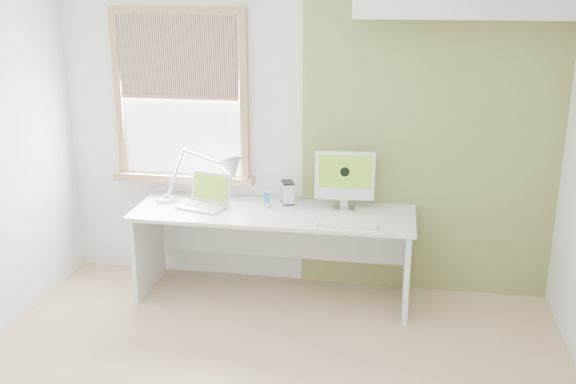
% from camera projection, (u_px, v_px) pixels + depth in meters
% --- Properties ---
extents(room, '(4.04, 3.54, 2.64)m').
position_uv_depth(room, '(256.00, 197.00, 3.66)').
color(room, tan).
rests_on(room, ground).
extents(accent_wall, '(2.00, 0.02, 2.60)m').
position_uv_depth(accent_wall, '(430.00, 135.00, 5.14)').
color(accent_wall, olive).
rests_on(accent_wall, room).
extents(window, '(1.20, 0.14, 1.42)m').
position_uv_depth(window, '(180.00, 98.00, 5.36)').
color(window, '#A47C52').
rests_on(window, room).
extents(desk, '(2.20, 0.70, 0.73)m').
position_uv_depth(desk, '(275.00, 232.00, 5.28)').
color(desk, silver).
rests_on(desk, room).
extents(desk_lamp, '(0.79, 0.38, 0.44)m').
position_uv_depth(desk_lamp, '(220.00, 173.00, 5.36)').
color(desk_lamp, silver).
rests_on(desk_lamp, desk).
extents(laptop, '(0.42, 0.38, 0.25)m').
position_uv_depth(laptop, '(207.00, 198.00, 5.27)').
color(laptop, silver).
rests_on(laptop, desk).
extents(phone_dock, '(0.08, 0.08, 0.13)m').
position_uv_depth(phone_dock, '(267.00, 202.00, 5.25)').
color(phone_dock, silver).
rests_on(phone_dock, desk).
extents(external_drive, '(0.13, 0.16, 0.18)m').
position_uv_depth(external_drive, '(288.00, 192.00, 5.32)').
color(external_drive, silver).
rests_on(external_drive, desk).
extents(imac, '(0.47, 0.16, 0.46)m').
position_uv_depth(imac, '(345.00, 177.00, 5.16)').
color(imac, silver).
rests_on(imac, desk).
extents(keyboard, '(0.46, 0.15, 0.02)m').
position_uv_depth(keyboard, '(346.00, 225.00, 4.85)').
color(keyboard, white).
rests_on(keyboard, desk).
extents(mouse, '(0.07, 0.10, 0.03)m').
position_uv_depth(mouse, '(317.00, 223.00, 4.86)').
color(mouse, white).
rests_on(mouse, desk).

